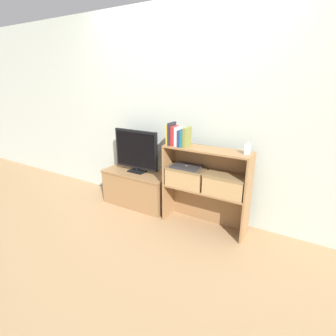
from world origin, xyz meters
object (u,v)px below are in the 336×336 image
(book_teal, at_px, (184,138))
(book_ivory, at_px, (178,136))
(storage_basket_right, at_px, (225,184))
(tv_stand, at_px, (138,188))
(book_navy, at_px, (181,138))
(tv, at_px, (136,150))
(laptop, at_px, (187,167))
(storage_basket_left, at_px, (186,176))
(book_olive, at_px, (187,137))
(book_crimson, at_px, (175,136))
(baby_monitor, at_px, (247,149))
(book_charcoal, at_px, (172,134))
(book_mustard, at_px, (170,135))

(book_teal, bearing_deg, book_ivory, 180.00)
(storage_basket_right, bearing_deg, tv_stand, 176.44)
(book_navy, xyz_separation_m, book_teal, (0.03, 0.00, -0.00))
(tv, bearing_deg, laptop, -5.57)
(book_navy, bearing_deg, book_ivory, 180.00)
(book_ivory, height_order, laptop, book_ivory)
(storage_basket_left, bearing_deg, book_olive, -70.76)
(book_navy, height_order, storage_basket_left, book_navy)
(book_crimson, relative_size, laptop, 0.66)
(book_navy, distance_m, storage_basket_right, 0.67)
(laptop, bearing_deg, storage_basket_right, 0.00)
(baby_monitor, bearing_deg, book_ivory, -177.25)
(book_charcoal, xyz_separation_m, storage_basket_right, (0.63, 0.02, -0.46))
(book_olive, bearing_deg, book_crimson, 180.00)
(book_crimson, bearing_deg, book_teal, 0.00)
(storage_basket_right, bearing_deg, book_charcoal, -178.16)
(storage_basket_right, bearing_deg, book_teal, -177.59)
(book_mustard, height_order, book_charcoal, book_charcoal)
(tv_stand, xyz_separation_m, baby_monitor, (1.39, -0.06, 0.73))
(book_crimson, xyz_separation_m, book_navy, (0.08, 0.00, -0.01))
(storage_basket_right, bearing_deg, book_olive, -177.39)
(tv, relative_size, book_mustard, 2.86)
(book_ivory, bearing_deg, book_charcoal, 180.00)
(storage_basket_left, bearing_deg, book_ivory, -168.16)
(book_crimson, height_order, laptop, book_crimson)
(book_navy, relative_size, book_teal, 1.03)
(book_navy, xyz_separation_m, baby_monitor, (0.70, 0.04, -0.04))
(book_ivory, bearing_deg, book_olive, 0.00)
(tv, xyz_separation_m, baby_monitor, (1.39, -0.06, 0.22))
(book_charcoal, height_order, book_olive, book_charcoal)
(book_mustard, height_order, book_crimson, book_mustard)
(book_crimson, xyz_separation_m, storage_basket_right, (0.59, 0.02, -0.44))
(book_navy, relative_size, book_olive, 0.85)
(tv_stand, bearing_deg, book_charcoal, -9.42)
(book_teal, bearing_deg, book_crimson, 180.00)
(book_mustard, xyz_separation_m, storage_basket_right, (0.66, 0.02, -0.45))
(tv, height_order, book_navy, book_navy)
(book_navy, bearing_deg, storage_basket_right, 2.26)
(book_ivory, xyz_separation_m, book_navy, (0.03, 0.00, -0.01))
(book_crimson, xyz_separation_m, baby_monitor, (0.78, 0.04, -0.05))
(book_charcoal, distance_m, book_navy, 0.12)
(tv_stand, distance_m, book_ivory, 1.02)
(tv, bearing_deg, book_charcoal, -9.27)
(book_olive, height_order, storage_basket_left, book_olive)
(book_olive, xyz_separation_m, storage_basket_right, (0.44, 0.02, -0.44))
(storage_basket_left, xyz_separation_m, laptop, (0.00, -0.00, 0.11))
(book_mustard, xyz_separation_m, book_olive, (0.21, 0.00, -0.01))
(book_mustard, distance_m, book_crimson, 0.06)
(laptop, bearing_deg, book_ivory, -168.16)
(book_olive, bearing_deg, storage_basket_right, 2.61)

